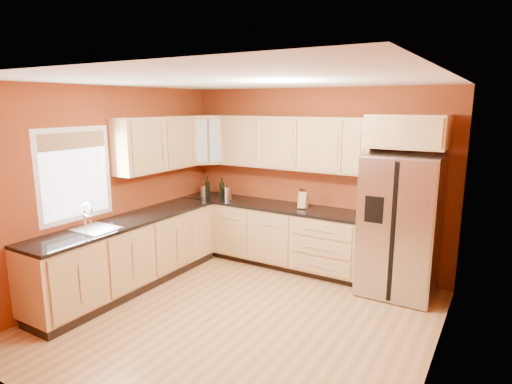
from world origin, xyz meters
TOP-DOWN VIEW (x-y plane):
  - floor at (0.00, 0.00)m, footprint 4.00×4.00m
  - ceiling at (0.00, 0.00)m, footprint 4.00×4.00m
  - wall_back at (0.00, 2.00)m, footprint 4.00×0.04m
  - wall_front at (0.00, -2.00)m, footprint 4.00×0.04m
  - wall_left at (-2.00, 0.00)m, footprint 0.04×4.00m
  - wall_right at (2.00, 0.00)m, footprint 0.04×4.00m
  - base_cabinets_back at (-0.55, 1.70)m, footprint 2.90×0.60m
  - base_cabinets_left at (-1.70, 0.00)m, footprint 0.60×2.80m
  - countertop_back at (-0.55, 1.69)m, footprint 2.90×0.62m
  - countertop_left at (-1.69, 0.00)m, footprint 0.62×2.80m
  - upper_cabinets_back at (-0.25, 1.83)m, footprint 2.30×0.33m
  - upper_cabinets_left at (-1.83, 0.72)m, footprint 0.33×1.35m
  - corner_upper_cabinet at (-1.67, 1.67)m, footprint 0.67×0.67m
  - over_fridge_cabinet at (1.35, 1.70)m, footprint 0.92×0.60m
  - refrigerator at (1.35, 1.62)m, footprint 0.90×0.75m
  - window at (-1.98, -0.50)m, footprint 0.03×0.90m
  - sink_faucet at (-1.69, -0.50)m, footprint 0.50×0.42m
  - canister_left at (-1.26, 1.63)m, footprint 0.16×0.16m
  - canister_right at (-1.72, 1.63)m, footprint 0.13×0.13m
  - wine_bottle_a at (-1.64, 1.63)m, footprint 0.10×0.10m
  - wine_bottle_b at (-1.41, 1.70)m, footprint 0.09×0.09m
  - knife_block at (-0.02, 1.71)m, footprint 0.12×0.11m
  - soap_dispenser at (0.80, 1.72)m, footprint 0.07×0.07m

SIDE VIEW (x-z plane):
  - floor at x=0.00m, z-range 0.00..0.00m
  - base_cabinets_back at x=-0.55m, z-range 0.00..0.88m
  - base_cabinets_left at x=-1.70m, z-range 0.00..0.88m
  - refrigerator at x=1.35m, z-range 0.00..1.78m
  - countertop_back at x=-0.55m, z-range 0.88..0.92m
  - countertop_left at x=-1.69m, z-range 0.88..0.92m
  - canister_right at x=-1.72m, z-range 0.92..1.09m
  - soap_dispenser at x=0.80m, z-range 0.92..1.11m
  - canister_left at x=-1.26m, z-range 0.92..1.12m
  - knife_block at x=-0.02m, z-range 0.92..1.15m
  - sink_faucet at x=-1.69m, z-range 0.92..1.22m
  - wine_bottle_b at x=-1.41m, z-range 0.92..1.24m
  - wine_bottle_a at x=-1.64m, z-range 0.92..1.25m
  - wall_back at x=0.00m, z-range 0.00..2.60m
  - wall_front at x=0.00m, z-range 0.00..2.60m
  - wall_left at x=-2.00m, z-range 0.00..2.60m
  - wall_right at x=2.00m, z-range 0.00..2.60m
  - window at x=-1.98m, z-range 1.05..2.05m
  - upper_cabinets_back at x=-0.25m, z-range 1.45..2.20m
  - upper_cabinets_left at x=-1.83m, z-range 1.45..2.20m
  - corner_upper_cabinet at x=-1.67m, z-range 1.45..2.20m
  - over_fridge_cabinet at x=1.35m, z-range 1.85..2.25m
  - ceiling at x=0.00m, z-range 2.60..2.60m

